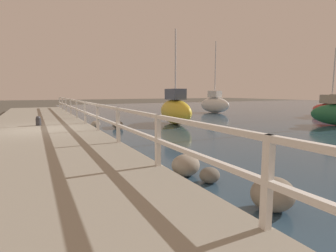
{
  "coord_description": "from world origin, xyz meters",
  "views": [
    {
      "loc": [
        -0.16,
        -12.34,
        1.9
      ],
      "look_at": [
        4.95,
        -2.34,
        0.45
      ],
      "focal_mm": 28.0,
      "sensor_mm": 36.0,
      "label": 1
    }
  ],
  "objects_px": {
    "sailboat_red": "(331,108)",
    "sailboat_white": "(214,104)",
    "mooring_bollard": "(38,121)",
    "sailboat_yellow": "(175,110)"
  },
  "relations": [
    {
      "from": "sailboat_red",
      "to": "sailboat_white",
      "type": "bearing_deg",
      "value": 150.62
    },
    {
      "from": "mooring_bollard",
      "to": "sailboat_white",
      "type": "xyz_separation_m",
      "value": [
        14.87,
        6.02,
        0.27
      ]
    },
    {
      "from": "sailboat_white",
      "to": "mooring_bollard",
      "type": "bearing_deg",
      "value": -167.4
    },
    {
      "from": "sailboat_yellow",
      "to": "sailboat_red",
      "type": "xyz_separation_m",
      "value": [
        13.14,
        -1.28,
        -0.2
      ]
    },
    {
      "from": "sailboat_yellow",
      "to": "sailboat_red",
      "type": "distance_m",
      "value": 13.2
    },
    {
      "from": "mooring_bollard",
      "to": "sailboat_yellow",
      "type": "relative_size",
      "value": 0.08
    },
    {
      "from": "sailboat_white",
      "to": "sailboat_yellow",
      "type": "relative_size",
      "value": 1.18
    },
    {
      "from": "mooring_bollard",
      "to": "sailboat_red",
      "type": "relative_size",
      "value": 0.09
    },
    {
      "from": "sailboat_white",
      "to": "sailboat_yellow",
      "type": "bearing_deg",
      "value": -150.14
    },
    {
      "from": "mooring_bollard",
      "to": "sailboat_red",
      "type": "height_order",
      "value": "sailboat_red"
    }
  ]
}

